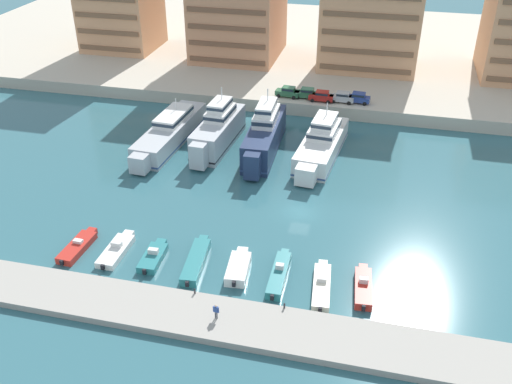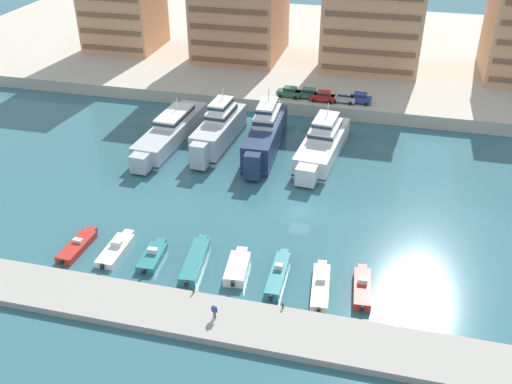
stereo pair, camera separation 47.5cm
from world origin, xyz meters
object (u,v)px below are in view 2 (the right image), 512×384
Objects in this scene: motorboat_red_far_left at (78,246)px; motorboat_teal_center_left at (195,261)px; car_green_left at (308,93)px; yacht_silver_far_left at (171,131)px; yacht_white_center_left at (322,144)px; motorboat_cream_mid_right at (320,286)px; motorboat_teal_center_right at (278,274)px; pedestrian_near_edge at (214,310)px; motorboat_white_center at (238,268)px; car_green_far_left at (289,92)px; yacht_navy_mid_left at (265,135)px; yacht_silver_left at (219,130)px; car_red_mid_left at (323,96)px; motorboat_white_left at (116,249)px; car_blue_center at (359,98)px; motorboat_red_right at (362,288)px; car_silver_center_left at (344,97)px; motorboat_teal_mid_left at (153,256)px.

motorboat_red_far_left is 13.90m from motorboat_teal_center_left.
yacht_silver_far_left is at bearing -136.68° from car_green_left.
motorboat_cream_mid_right is (4.18, -29.53, -1.62)m from yacht_white_center_left.
motorboat_teal_center_left is at bearing -108.61° from yacht_white_center_left.
motorboat_cream_mid_right is at bearing -8.23° from motorboat_teal_center_right.
yacht_silver_far_left is 36.06m from motorboat_teal_center_right.
motorboat_teal_center_left is at bearing 120.39° from pedestrian_near_edge.
motorboat_red_far_left is 0.81× the size of motorboat_teal_center_left.
motorboat_teal_center_left is 4.81m from motorboat_white_center.
motorboat_white_center is 45.31m from car_green_far_left.
yacht_silver_left is at bearing -179.75° from yacht_navy_mid_left.
pedestrian_near_edge is (-4.89, -36.91, -0.29)m from yacht_white_center_left.
yacht_silver_far_left is 22.88m from car_green_far_left.
pedestrian_near_edge is (18.68, -7.62, 1.30)m from motorboat_red_far_left.
yacht_navy_mid_left reaches higher than motorboat_white_center.
motorboat_cream_mid_right is 45.68m from car_red_mid_left.
car_green_left is at bearing 57.34° from yacht_silver_left.
motorboat_white_left is at bearing 5.86° from motorboat_red_far_left.
motorboat_cream_mid_right is at bearing -81.95° from car_red_mid_left.
motorboat_teal_center_right is 4.67m from motorboat_cream_mid_right.
yacht_silver_far_left is at bearing -147.44° from car_blue_center.
motorboat_red_right reaches higher than motorboat_white_left.
motorboat_red_far_left is 1.64× the size of car_silver_center_left.
motorboat_white_left is 0.83× the size of motorboat_teal_center_left.
yacht_silver_left is (7.53, 0.44, 0.85)m from yacht_silver_far_left.
motorboat_white_center is at bearing -82.80° from yacht_navy_mid_left.
yacht_navy_mid_left is (7.18, 0.03, 0.10)m from yacht_silver_left.
car_silver_center_left is at bearing 65.65° from motorboat_white_left.
car_green_left is (-13.22, 45.22, 2.69)m from motorboat_red_right.
yacht_navy_mid_left reaches higher than motorboat_red_far_left.
yacht_navy_mid_left is 2.78× the size of motorboat_red_right.
yacht_silver_left is 25.72m from car_blue_center.
yacht_navy_mid_left reaches higher than motorboat_teal_center_right.
motorboat_red_far_left is 4.54m from motorboat_white_left.
motorboat_teal_center_right reaches higher than motorboat_teal_mid_left.
car_silver_center_left is at bearing 34.66° from yacht_silver_far_left.
motorboat_red_right is 45.48m from car_blue_center.
motorboat_red_right is 48.08m from car_green_far_left.
yacht_navy_mid_left is 17.23m from car_red_mid_left.
yacht_navy_mid_left is at bearing 95.59° from pedestrian_near_edge.
yacht_silver_left is 4.08× the size of car_silver_center_left.
yacht_navy_mid_left is 36.67m from pedestrian_near_edge.
motorboat_teal_center_left is 1.06× the size of motorboat_teal_center_right.
motorboat_red_right is at bearing 0.82° from motorboat_red_far_left.
car_blue_center is at bearing 0.41° from car_green_far_left.
yacht_silver_left reaches higher than yacht_white_center_left.
car_green_left is at bearing 106.51° from yacht_white_center_left.
car_green_far_left reaches higher than pedestrian_near_edge.
car_silver_center_left reaches higher than motorboat_teal_center_right.
yacht_white_center_left reaches higher than car_red_mid_left.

